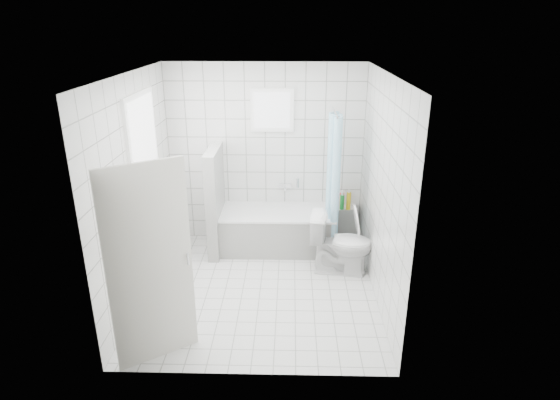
{
  "coord_description": "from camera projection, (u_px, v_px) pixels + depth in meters",
  "views": [
    {
      "loc": [
        0.37,
        -5.01,
        3.13
      ],
      "look_at": [
        0.24,
        0.35,
        1.05
      ],
      "focal_mm": 30.0,
      "sensor_mm": 36.0,
      "label": 1
    }
  ],
  "objects": [
    {
      "name": "wall_left",
      "position": [
        137.0,
        189.0,
        5.37
      ],
      "size": [
        0.02,
        3.0,
        2.6
      ],
      "primitive_type": "cube",
      "color": "white",
      "rests_on": "ground"
    },
    {
      "name": "curtain_rod",
      "position": [
        335.0,
        112.0,
        6.09
      ],
      "size": [
        0.02,
        0.8,
        0.02
      ],
      "primitive_type": "cylinder",
      "rotation": [
        1.57,
        0.0,
        0.0
      ],
      "color": "silver",
      "rests_on": "wall_back"
    },
    {
      "name": "tiled_ledge",
      "position": [
        342.0,
        224.0,
        6.97
      ],
      "size": [
        0.4,
        0.24,
        0.55
      ],
      "primitive_type": "cube",
      "color": "white",
      "rests_on": "ground"
    },
    {
      "name": "shower_curtain",
      "position": [
        333.0,
        180.0,
        6.29
      ],
      "size": [
        0.14,
        0.48,
        1.78
      ],
      "primitive_type": null,
      "color": "#4CB6DF",
      "rests_on": "curtain_rod"
    },
    {
      "name": "wall_right",
      "position": [
        382.0,
        192.0,
        5.31
      ],
      "size": [
        0.02,
        3.0,
        2.6
      ],
      "primitive_type": "cube",
      "color": "white",
      "rests_on": "ground"
    },
    {
      "name": "wall_front",
      "position": [
        247.0,
        251.0,
        3.94
      ],
      "size": [
        2.8,
        0.02,
        2.6
      ],
      "primitive_type": "cube",
      "color": "white",
      "rests_on": "ground"
    },
    {
      "name": "wall_back",
      "position": [
        266.0,
        155.0,
        6.74
      ],
      "size": [
        2.8,
        0.02,
        2.6
      ],
      "primitive_type": "cube",
      "color": "white",
      "rests_on": "ground"
    },
    {
      "name": "window_sill",
      "position": [
        156.0,
        215.0,
        5.81
      ],
      "size": [
        0.18,
        1.02,
        0.08
      ],
      "primitive_type": "cube",
      "color": "white",
      "rests_on": "wall_left"
    },
    {
      "name": "window_left",
      "position": [
        146.0,
        157.0,
        5.54
      ],
      "size": [
        0.01,
        0.9,
        1.4
      ],
      "primitive_type": "cube",
      "color": "white",
      "rests_on": "wall_left"
    },
    {
      "name": "partition_wall",
      "position": [
        216.0,
        201.0,
        6.56
      ],
      "size": [
        0.15,
        0.85,
        1.5
      ],
      "primitive_type": "cube",
      "color": "white",
      "rests_on": "ground"
    },
    {
      "name": "ground",
      "position": [
        260.0,
        289.0,
        5.81
      ],
      "size": [
        3.0,
        3.0,
        0.0
      ],
      "primitive_type": "plane",
      "color": "white",
      "rests_on": "ground"
    },
    {
      "name": "bathtub",
      "position": [
        278.0,
        230.0,
        6.75
      ],
      "size": [
        1.62,
        0.77,
        0.58
      ],
      "color": "white",
      "rests_on": "ground"
    },
    {
      "name": "toilet",
      "position": [
        341.0,
        243.0,
        6.07
      ],
      "size": [
        0.85,
        0.56,
        0.81
      ],
      "primitive_type": "imported",
      "rotation": [
        0.0,
        0.0,
        1.44
      ],
      "color": "white",
      "rests_on": "ground"
    },
    {
      "name": "sill_bottles",
      "position": [
        154.0,
        204.0,
        5.7
      ],
      "size": [
        0.16,
        0.76,
        0.29
      ],
      "color": "pink",
      "rests_on": "window_sill"
    },
    {
      "name": "tub_faucet",
      "position": [
        285.0,
        185.0,
        6.86
      ],
      "size": [
        0.18,
        0.06,
        0.06
      ],
      "primitive_type": "cube",
      "color": "silver",
      "rests_on": "wall_back"
    },
    {
      "name": "door",
      "position": [
        150.0,
        267.0,
        4.3
      ],
      "size": [
        0.68,
        0.48,
        2.0
      ],
      "primitive_type": "cube",
      "rotation": [
        0.0,
        0.0,
        -0.97
      ],
      "color": "silver",
      "rests_on": "ground"
    },
    {
      "name": "ledge_bottles",
      "position": [
        344.0,
        201.0,
        6.79
      ],
      "size": [
        0.16,
        0.18,
        0.26
      ],
      "color": "#189032",
      "rests_on": "tiled_ledge"
    },
    {
      "name": "ceiling",
      "position": [
        257.0,
        73.0,
        4.87
      ],
      "size": [
        3.0,
        3.0,
        0.0
      ],
      "primitive_type": "plane",
      "rotation": [
        3.14,
        0.0,
        0.0
      ],
      "color": "white",
      "rests_on": "ground"
    },
    {
      "name": "window_back",
      "position": [
        272.0,
        110.0,
        6.46
      ],
      "size": [
        0.5,
        0.01,
        0.5
      ],
      "primitive_type": "cube",
      "color": "white",
      "rests_on": "wall_back"
    }
  ]
}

